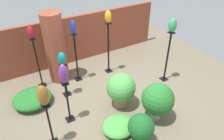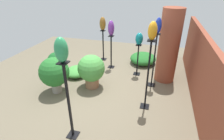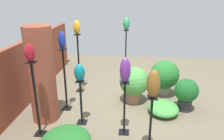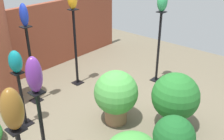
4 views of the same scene
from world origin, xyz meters
The scene contains 21 objects.
ground_plane centered at (0.00, 0.00, 0.00)m, with size 8.00×8.00×0.00m, color #6B604C.
brick_wall_back centered at (0.00, 2.36, 0.76)m, with size 5.60×0.12×1.53m, color brown.
brick_pillar centered at (-0.99, 1.63, 1.01)m, with size 0.55×0.55×2.02m, color brown.
pedestal_violet centered at (-1.33, -0.08, 0.49)m, with size 0.20×0.20×1.07m.
pedestal_bronze centered at (-1.88, -0.53, 0.49)m, with size 0.20×0.20×1.08m.
pedestal_amber centered at (0.45, 1.23, 0.74)m, with size 0.20×0.20×1.59m.
pedestal_cobalt centered at (-0.54, 1.30, 0.67)m, with size 0.20×0.20×1.45m.
pedestal_teal centered at (-1.08, 0.82, 0.43)m, with size 0.20×0.20×0.95m.
pedestal_jade centered at (1.66, 0.03, 0.70)m, with size 0.20×0.20×1.51m.
pedestal_ruby centered at (-1.55, 1.53, 0.68)m, with size 0.20×0.20×1.47m.
art_vase_violet centered at (-1.33, -0.08, 1.31)m, with size 0.19×0.20×0.47m, color #6B2D8C.
art_vase_bronze centered at (-1.88, -0.53, 1.30)m, with size 0.21×0.21×0.45m, color brown.
art_vase_amber centered at (0.45, 1.23, 1.76)m, with size 0.19×0.18×0.36m, color orange.
art_vase_cobalt centered at (-0.54, 1.30, 1.65)m, with size 0.14×0.16×0.38m, color #192D9E.
art_vase_teal centered at (-1.08, 0.82, 1.13)m, with size 0.20×0.21×0.35m, color #0F727A.
art_vase_jade centered at (1.66, 0.03, 1.70)m, with size 0.21×0.20×0.39m, color #2D9356.
art_vase_ruby centered at (-1.55, 1.53, 1.64)m, with size 0.17×0.17×0.33m, color maroon.
potted_plant_near_pillar centered at (-0.04, -0.25, 0.52)m, with size 0.71×0.71×0.91m.
potted_plant_back_center centered at (-0.31, -1.44, 0.44)m, with size 0.54×0.54×0.77m.
potted_plant_mid_right centered at (0.44, -1.04, 0.56)m, with size 0.74×0.74×0.95m.
foliage_bed_east centered at (-0.52, -0.93, 0.13)m, with size 0.75×0.69×0.25m, color #479942.
Camera 3 is at (-4.96, -0.22, 2.63)m, focal length 35.00 mm.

